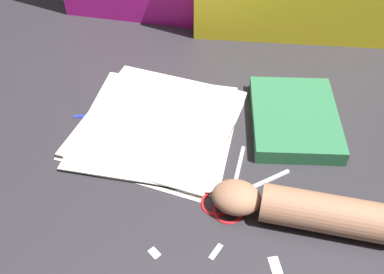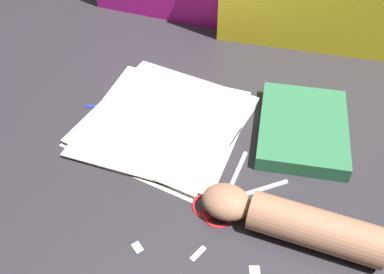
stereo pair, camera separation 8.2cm
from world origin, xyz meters
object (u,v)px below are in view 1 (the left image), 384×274
(book_closed, at_px, (294,118))
(hand_forearm, at_px, (304,209))
(paper_stack, at_px, (158,125))
(scissors, at_px, (231,196))

(book_closed, bearing_deg, hand_forearm, -81.26)
(hand_forearm, bearing_deg, book_closed, 98.74)
(paper_stack, bearing_deg, scissors, -37.67)
(paper_stack, height_order, hand_forearm, hand_forearm)
(book_closed, height_order, scissors, book_closed)
(paper_stack, xyz_separation_m, book_closed, (0.27, 0.08, 0.01))
(paper_stack, bearing_deg, hand_forearm, -27.50)
(paper_stack, distance_m, book_closed, 0.28)
(paper_stack, distance_m, scissors, 0.23)
(hand_forearm, bearing_deg, paper_stack, 152.50)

